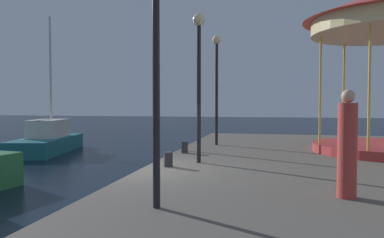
% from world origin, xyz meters
% --- Properties ---
extents(ground_plane, '(120.00, 120.00, 0.00)m').
position_xyz_m(ground_plane, '(0.00, 0.00, 0.00)').
color(ground_plane, black).
extents(sailboat_teal, '(3.05, 5.75, 7.05)m').
position_xyz_m(sailboat_teal, '(-7.88, 7.77, 0.64)').
color(sailboat_teal, '#19606B').
rests_on(sailboat_teal, ground).
extents(lamp_post_near_edge, '(0.36, 0.36, 4.28)m').
position_xyz_m(lamp_post_near_edge, '(1.50, -3.55, 3.73)').
color(lamp_post_near_edge, black).
rests_on(lamp_post_near_edge, quay_dock).
extents(lamp_post_mid_promenade, '(0.36, 0.36, 4.29)m').
position_xyz_m(lamp_post_mid_promenade, '(1.30, 1.18, 3.73)').
color(lamp_post_mid_promenade, black).
rests_on(lamp_post_mid_promenade, quay_dock).
extents(lamp_post_far_end, '(0.36, 0.36, 4.51)m').
position_xyz_m(lamp_post_far_end, '(1.15, 5.91, 3.86)').
color(lamp_post_far_end, black).
rests_on(lamp_post_far_end, quay_dock).
extents(bollard_north, '(0.24, 0.24, 0.40)m').
position_xyz_m(bollard_north, '(0.62, 0.33, 1.00)').
color(bollard_north, '#2D2D33').
rests_on(bollard_north, quay_dock).
extents(bollard_center, '(0.24, 0.24, 0.40)m').
position_xyz_m(bollard_center, '(0.42, 3.15, 1.00)').
color(bollard_center, '#2D2D33').
rests_on(bollard_center, quay_dock).
extents(person_far_corner, '(0.34, 0.34, 1.97)m').
position_xyz_m(person_far_corner, '(4.69, -2.21, 1.73)').
color(person_far_corner, '#B23833').
rests_on(person_far_corner, quay_dock).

